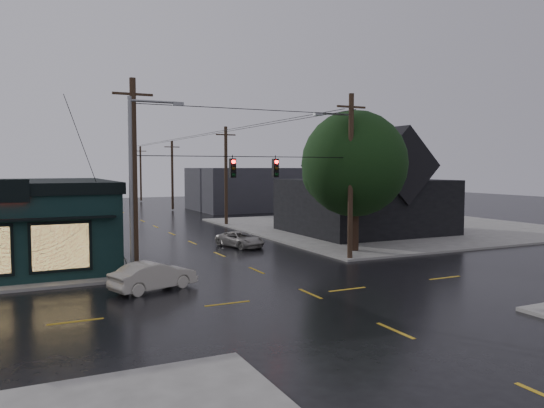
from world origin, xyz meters
name	(u,v)px	position (x,y,z in m)	size (l,w,h in m)	color
ground_plane	(310,294)	(0.00, 0.00, 0.00)	(160.00, 160.00, 0.00)	black
sidewalk_ne	(389,226)	(20.00, 20.00, 0.07)	(28.00, 28.00, 0.15)	slate
ne_building	(364,182)	(15.00, 17.00, 4.47)	(12.60, 11.60, 8.75)	black
corner_tree	(354,164)	(8.40, 8.91, 5.93)	(7.07, 7.07, 9.34)	black
utility_pole_nw	(136,279)	(-6.50, 6.50, 0.00)	(2.00, 0.32, 10.15)	black
utility_pole_ne	(350,260)	(6.50, 6.50, 0.00)	(2.00, 0.32, 10.15)	black
utility_pole_far_a	(226,225)	(6.50, 28.00, 0.00)	(2.00, 0.32, 9.65)	black
utility_pole_far_b	(173,210)	(6.50, 48.00, 0.00)	(2.00, 0.32, 9.15)	black
utility_pole_far_c	(141,202)	(6.50, 68.00, 0.00)	(2.00, 0.32, 9.15)	black
span_signal_assembly	(254,168)	(0.10, 6.50, 5.70)	(13.00, 0.48, 1.23)	black
streetlight_nw	(133,283)	(-6.80, 5.80, 0.00)	(5.40, 0.30, 9.15)	slate
streetlight_ne	(350,258)	(7.00, 7.20, 0.00)	(5.40, 0.30, 9.15)	slate
bg_building_east	(248,189)	(16.00, 45.00, 2.80)	(14.00, 12.00, 5.60)	#2C2D32
sedan_cream	(154,276)	(-6.22, 3.77, 0.67)	(1.42, 4.06, 1.34)	#B4AE9E
suv_silver	(240,239)	(2.43, 14.38, 0.56)	(1.84, 4.00, 1.11)	gray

